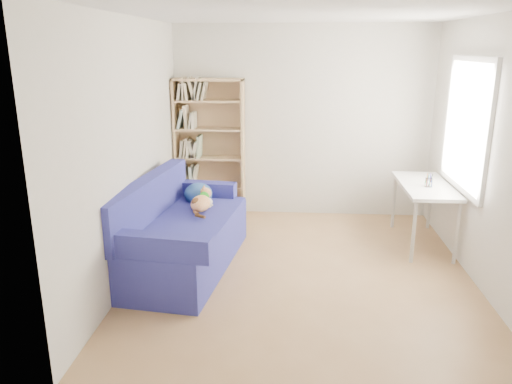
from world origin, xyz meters
TOP-DOWN VIEW (x-y plane):
  - ground at (0.00, 0.00)m, footprint 4.00×4.00m
  - room_shell at (0.10, 0.03)m, footprint 3.54×4.04m
  - sofa at (-1.31, 0.09)m, footprint 1.18×2.09m
  - bookshelf at (-1.25, 1.84)m, footprint 0.95×0.30m
  - desk at (1.45, 0.93)m, footprint 0.56×1.22m
  - pen_cup at (1.45, 0.82)m, footprint 0.09×0.09m

SIDE VIEW (x-z plane):
  - ground at x=0.00m, z-range 0.00..0.00m
  - sofa at x=-1.31m, z-range -0.12..0.85m
  - desk at x=1.45m, z-range 0.30..1.05m
  - pen_cup at x=1.45m, z-range 0.73..0.89m
  - bookshelf at x=-1.25m, z-range -0.07..1.82m
  - room_shell at x=0.10m, z-range 0.33..2.95m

